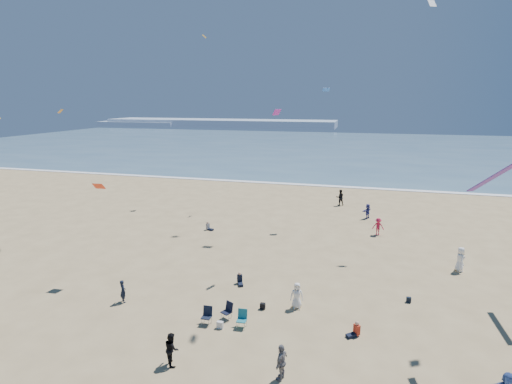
# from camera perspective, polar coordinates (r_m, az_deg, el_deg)

# --- Properties ---
(ocean) EXTENTS (220.00, 100.00, 0.06)m
(ocean) POSITION_cam_1_polar(r_m,az_deg,el_deg) (108.63, 11.15, 6.28)
(ocean) COLOR #476B84
(ocean) RESTS_ON ground
(surf_line) EXTENTS (220.00, 1.20, 0.08)m
(surf_line) POSITION_cam_1_polar(r_m,az_deg,el_deg) (59.45, 7.51, 1.00)
(surf_line) COLOR white
(surf_line) RESTS_ON ground
(headland_far) EXTENTS (110.00, 20.00, 3.20)m
(headland_far) POSITION_cam_1_polar(r_m,az_deg,el_deg) (195.08, -5.18, 9.81)
(headland_far) COLOR #7A8EA8
(headland_far) RESTS_ON ground
(headland_near) EXTENTS (40.00, 14.00, 2.00)m
(headland_near) POSITION_cam_1_polar(r_m,az_deg,el_deg) (208.03, -16.20, 9.38)
(headland_near) COLOR #7A8EA8
(headland_near) RESTS_ON ground
(standing_flyers) EXTENTS (29.61, 45.31, 1.91)m
(standing_flyers) POSITION_cam_1_polar(r_m,az_deg,el_deg) (27.10, 11.74, -12.19)
(standing_flyers) COLOR white
(standing_flyers) RESTS_ON ground
(seated_group) EXTENTS (15.34, 27.81, 0.84)m
(seated_group) POSITION_cam_1_polar(r_m,az_deg,el_deg) (23.34, -0.79, -17.54)
(seated_group) COLOR silver
(seated_group) RESTS_ON ground
(chair_cluster) EXTENTS (2.63, 1.51, 1.00)m
(chair_cluster) POSITION_cam_1_polar(r_m,az_deg,el_deg) (23.46, -4.49, -17.19)
(chair_cluster) COLOR black
(chair_cluster) RESTS_ON ground
(white_tote) EXTENTS (0.35, 0.20, 0.40)m
(white_tote) POSITION_cam_1_polar(r_m,az_deg,el_deg) (23.24, -5.16, -18.38)
(white_tote) COLOR silver
(white_tote) RESTS_ON ground
(black_backpack) EXTENTS (0.30, 0.22, 0.38)m
(black_backpack) POSITION_cam_1_polar(r_m,az_deg,el_deg) (24.95, 0.96, -15.99)
(black_backpack) COLOR black
(black_backpack) RESTS_ON ground
(navy_bag) EXTENTS (0.28, 0.18, 0.34)m
(navy_bag) POSITION_cam_1_polar(r_m,az_deg,el_deg) (27.38, 20.98, -14.18)
(navy_bag) COLOR black
(navy_bag) RESTS_ON ground
(kites_aloft) EXTENTS (37.77, 42.64, 27.62)m
(kites_aloft) POSITION_cam_1_polar(r_m,az_deg,el_deg) (24.38, 17.60, 16.89)
(kites_aloft) COLOR gold
(kites_aloft) RESTS_ON ground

